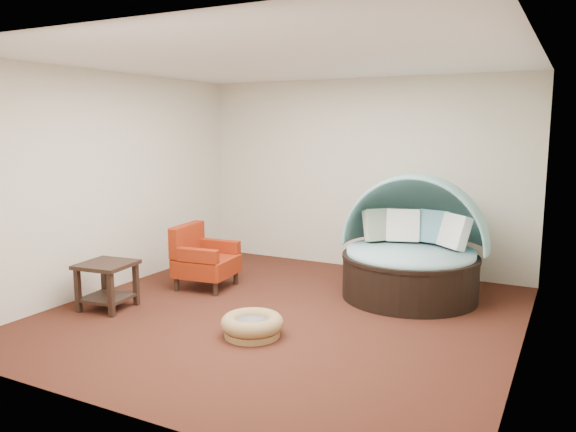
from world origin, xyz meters
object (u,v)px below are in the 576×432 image
at_px(side_table, 107,279).
at_px(red_armchair, 203,259).
at_px(canopy_daybed, 413,240).
at_px(pet_basket, 252,325).

bearing_deg(side_table, red_armchair, 69.95).
height_order(canopy_daybed, side_table, canopy_daybed).
bearing_deg(red_armchair, side_table, -116.12).
xyz_separation_m(canopy_daybed, side_table, (-3.00, -2.15, -0.35)).
xyz_separation_m(canopy_daybed, red_armchair, (-2.54, -0.91, -0.32)).
distance_m(canopy_daybed, pet_basket, 2.44).
height_order(pet_basket, side_table, side_table).
relative_size(pet_basket, side_table, 1.22).
bearing_deg(canopy_daybed, side_table, -146.50).
distance_m(canopy_daybed, red_armchair, 2.72).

